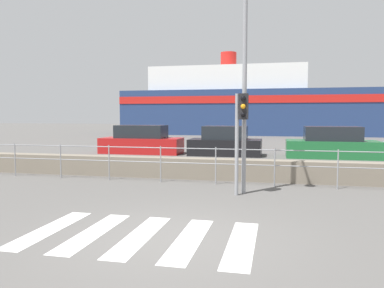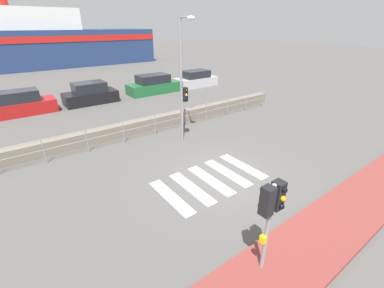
{
  "view_description": "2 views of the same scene",
  "coord_description": "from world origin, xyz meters",
  "px_view_note": "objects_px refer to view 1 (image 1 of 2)",
  "views": [
    {
      "loc": [
        1.81,
        -6.15,
        2.15
      ],
      "look_at": [
        -0.03,
        2.0,
        1.5
      ],
      "focal_mm": 35.0,
      "sensor_mm": 36.0,
      "label": 1
    },
    {
      "loc": [
        -6.11,
        -6.31,
        5.44
      ],
      "look_at": [
        -0.67,
        1.0,
        1.2
      ],
      "focal_mm": 24.0,
      "sensor_mm": 36.0,
      "label": 2
    }
  ],
  "objects_px": {
    "parked_car_red": "(141,141)",
    "streetlamp": "(244,57)",
    "ferry_boat": "(254,106)",
    "traffic_light_far": "(241,121)",
    "parked_car_green": "(332,144)",
    "parked_car_black": "(225,143)"
  },
  "relations": [
    {
      "from": "streetlamp",
      "to": "ferry_boat",
      "type": "bearing_deg",
      "value": 92.91
    },
    {
      "from": "ferry_boat",
      "to": "parked_car_red",
      "type": "distance_m",
      "value": 24.06
    },
    {
      "from": "parked_car_red",
      "to": "parked_car_black",
      "type": "height_order",
      "value": "parked_car_red"
    },
    {
      "from": "parked_car_red",
      "to": "parked_car_green",
      "type": "bearing_deg",
      "value": 0.0
    },
    {
      "from": "streetlamp",
      "to": "parked_car_red",
      "type": "height_order",
      "value": "streetlamp"
    },
    {
      "from": "traffic_light_far",
      "to": "parked_car_green",
      "type": "height_order",
      "value": "traffic_light_far"
    },
    {
      "from": "streetlamp",
      "to": "ferry_boat",
      "type": "xyz_separation_m",
      "value": [
        -1.69,
        33.24,
        -0.49
      ]
    },
    {
      "from": "traffic_light_far",
      "to": "parked_car_black",
      "type": "relative_size",
      "value": 0.71
    },
    {
      "from": "parked_car_green",
      "to": "ferry_boat",
      "type": "bearing_deg",
      "value": 102.72
    },
    {
      "from": "streetlamp",
      "to": "parked_car_red",
      "type": "relative_size",
      "value": 1.3
    },
    {
      "from": "parked_car_black",
      "to": "parked_car_green",
      "type": "distance_m",
      "value": 5.39
    },
    {
      "from": "ferry_boat",
      "to": "parked_car_red",
      "type": "xyz_separation_m",
      "value": [
        -4.84,
        -23.43,
        -2.5
      ]
    },
    {
      "from": "traffic_light_far",
      "to": "parked_car_black",
      "type": "xyz_separation_m",
      "value": [
        -1.73,
        9.9,
        -1.33
      ]
    },
    {
      "from": "parked_car_black",
      "to": "traffic_light_far",
      "type": "bearing_deg",
      "value": -80.07
    },
    {
      "from": "parked_car_green",
      "to": "streetlamp",
      "type": "bearing_deg",
      "value": -110.17
    },
    {
      "from": "parked_car_red",
      "to": "streetlamp",
      "type": "bearing_deg",
      "value": -56.33
    },
    {
      "from": "ferry_boat",
      "to": "parked_car_black",
      "type": "distance_m",
      "value": 23.57
    },
    {
      "from": "traffic_light_far",
      "to": "ferry_boat",
      "type": "distance_m",
      "value": 33.4
    },
    {
      "from": "traffic_light_far",
      "to": "parked_car_red",
      "type": "distance_m",
      "value": 11.9
    },
    {
      "from": "traffic_light_far",
      "to": "parked_car_red",
      "type": "bearing_deg",
      "value": 123.17
    },
    {
      "from": "traffic_light_far",
      "to": "ferry_boat",
      "type": "xyz_separation_m",
      "value": [
        -1.63,
        33.33,
        1.18
      ]
    },
    {
      "from": "parked_car_green",
      "to": "parked_car_red",
      "type": "bearing_deg",
      "value": 180.0
    }
  ]
}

